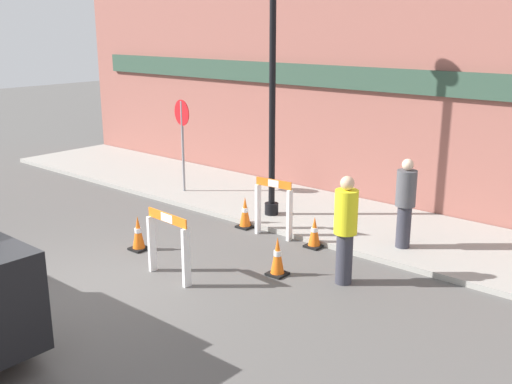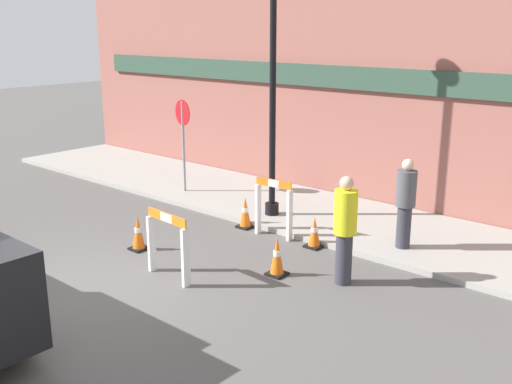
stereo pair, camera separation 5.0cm
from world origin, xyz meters
The scene contains 13 objects.
ground_plane centered at (0.00, 0.00, 0.00)m, with size 60.00×60.00×0.00m, color #565451.
sidewalk_slab centered at (0.00, 5.98, 0.05)m, with size 18.00×2.96×0.10m.
storefront_facade centered at (0.00, 7.53, 2.75)m, with size 18.00×0.22×5.50m.
streetlamp_post centered at (0.08, 5.18, 3.61)m, with size 0.44×0.44×5.49m.
stop_sign centered at (-2.67, 5.25, 1.56)m, with size 0.59×0.13×2.17m.
barricade_0 centered at (0.80, 4.35, 0.60)m, with size 0.79×0.21×1.13m.
barricade_1 centered at (0.77, 1.74, 0.60)m, with size 0.96×0.20×1.10m.
traffic_cone_0 centered at (-0.61, 2.22, 0.31)m, with size 0.30×0.30×0.64m.
traffic_cone_1 centered at (0.03, 4.40, 0.31)m, with size 0.30×0.30×0.64m.
traffic_cone_2 centered at (2.01, 2.97, 0.32)m, with size 0.30×0.30×0.66m.
traffic_cone_3 centered at (1.72, 4.40, 0.28)m, with size 0.30×0.30×0.58m.
person_worker centered at (2.99, 3.40, 0.93)m, with size 0.37×0.37×1.74m.
person_pedestrian centered at (3.07, 5.21, 0.96)m, with size 0.39×0.39×1.61m.
Camera 2 is at (7.65, -4.07, 3.92)m, focal length 42.00 mm.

